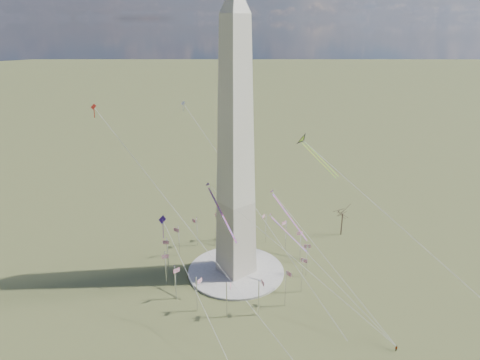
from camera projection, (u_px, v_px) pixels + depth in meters
ground at (236, 272)px, 160.89m from camera, size 2000.00×2000.00×0.00m
plaza at (236, 271)px, 160.75m from camera, size 36.00×36.00×0.80m
washington_monument at (236, 150)px, 143.91m from camera, size 15.56×15.56×100.00m
flagpole_ring at (236, 255)px, 158.31m from camera, size 54.40×54.40×13.00m
tree_near at (343, 212)px, 184.89m from camera, size 8.67×8.67×15.18m
person_centre at (396, 348)px, 122.36m from camera, size 1.15×0.79×1.82m
kite_delta_black at (304, 142)px, 169.12m from camera, size 8.14×18.75×15.28m
kite_diamond_purple at (163, 222)px, 144.26m from camera, size 1.66×2.88×9.08m
kite_streamer_left at (284, 209)px, 154.71m from camera, size 1.83×19.39×13.31m
kite_streamer_mid at (217, 205)px, 146.59m from camera, size 4.59×21.05×14.51m
kite_streamer_right at (284, 229)px, 172.15m from camera, size 5.98×18.00×12.62m
kite_small_red at (94, 108)px, 144.88m from camera, size 1.44×1.89×4.86m
kite_small_white at (183, 104)px, 171.92m from camera, size 1.23×1.94×4.33m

